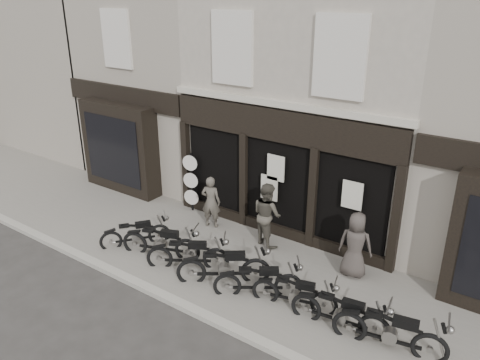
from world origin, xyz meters
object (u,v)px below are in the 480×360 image
Objects in this scene: motorcycle_7 at (390,335)px; motorcycle_4 at (259,284)px; motorcycle_2 at (189,257)px; advert_sign_post at (191,185)px; motorcycle_0 at (136,236)px; motorcycle_5 at (295,296)px; motorcycle_3 at (225,269)px; man_left at (211,202)px; motorcycle_1 at (162,245)px; man_centre at (267,214)px; man_right at (355,245)px; motorcycle_6 at (341,316)px.

motorcycle_4 is at bearing 169.10° from motorcycle_7.
advert_sign_post is at bearing 96.44° from motorcycle_2.
motorcycle_0 is 5.11m from motorcycle_5.
motorcycle_0 is 3.18m from motorcycle_3.
man_left is (-4.04, 2.00, 0.55)m from motorcycle_5.
motorcycle_1 reaches higher than motorcycle_4.
motorcycle_0 is at bearing 59.35° from man_centre.
man_right is at bearing 160.57° from man_left.
motorcycle_0 is at bearing 43.96° from man_left.
man_centre reaches higher than motorcycle_2.
motorcycle_1 is at bearing -53.97° from motorcycle_0.
motorcycle_6 is 5.63m from man_left.
motorcycle_0 is at bearing 142.88° from motorcycle_3.
motorcycle_5 is at bearing -19.40° from motorcycle_1.
motorcycle_4 is 0.81× the size of motorcycle_7.
motorcycle_2 is 2.41m from man_left.
man_left is 1.31m from advert_sign_post.
man_centre reaches higher than motorcycle_4.
motorcycle_6 reaches higher than motorcycle_5.
man_left reaches higher than motorcycle_1.
motorcycle_3 is (2.15, -0.00, 0.02)m from motorcycle_1.
man_centre is at bearing 142.58° from motorcycle_7.
man_left is at bearing 25.64° from man_centre.
motorcycle_6 is at bearing -20.09° from motorcycle_5.
man_left is at bearing 81.23° from motorcycle_2.
motorcycle_3 is 4.27m from advert_sign_post.
advert_sign_post is at bearing 15.94° from man_centre.
motorcycle_7 is (2.24, -0.11, 0.06)m from motorcycle_5.
motorcycle_7 reaches higher than motorcycle_4.
motorcycle_0 is 0.92× the size of motorcycle_4.
motorcycle_1 is 3.03m from man_centre.
man_centre is (-0.15, 2.19, 0.60)m from motorcycle_3.
motorcycle_1 is at bearing 169.46° from motorcycle_7.
man_centre is (-4.31, 2.17, 0.61)m from motorcycle_7.
motorcycle_4 reaches higher than motorcycle_0.
motorcycle_1 is at bearing 12.69° from man_right.
man_right is at bearing -2.63° from motorcycle_2.
motorcycle_6 is at bearing -32.06° from motorcycle_2.
motorcycle_7 is 2.72m from man_right.
motorcycle_3 is 1.08× the size of motorcycle_4.
motorcycle_6 is 1.07m from motorcycle_7.
motorcycle_6 is at bearing -35.00° from motorcycle_4.
motorcycle_2 is at bearing 169.79° from motorcycle_7.
man_right reaches higher than motorcycle_4.
motorcycle_1 is 0.93× the size of motorcycle_7.
advert_sign_post reaches higher than motorcycle_4.
motorcycle_3 is 1.23× the size of man_left.
motorcycle_7 is at bearing -33.54° from advert_sign_post.
motorcycle_2 is 0.96× the size of motorcycle_3.
motorcycle_3 is at bearing -21.19° from motorcycle_1.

